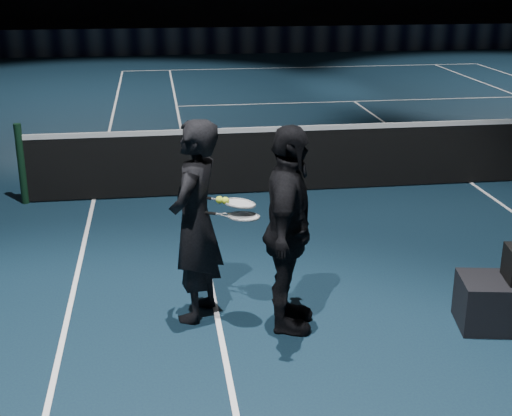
# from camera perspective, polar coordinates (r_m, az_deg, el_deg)

# --- Properties ---
(floor) EXTENTS (36.00, 36.00, 0.00)m
(floor) POSITION_cam_1_polar(r_m,az_deg,el_deg) (11.05, 16.81, 1.93)
(floor) COLOR black
(floor) RESTS_ON ground
(court_lines) EXTENTS (10.98, 23.78, 0.01)m
(court_lines) POSITION_cam_1_polar(r_m,az_deg,el_deg) (11.04, 16.81, 1.95)
(court_lines) COLOR white
(court_lines) RESTS_ON floor
(net_post_left) EXTENTS (0.10, 0.10, 1.10)m
(net_post_left) POSITION_cam_1_polar(r_m,az_deg,el_deg) (10.05, -18.25, 3.36)
(net_post_left) COLOR black
(net_post_left) RESTS_ON floor
(net_mesh) EXTENTS (12.80, 0.02, 0.86)m
(net_mesh) POSITION_cam_1_polar(r_m,az_deg,el_deg) (10.93, 17.03, 4.18)
(net_mesh) COLOR black
(net_mesh) RESTS_ON floor
(net_tape) EXTENTS (12.80, 0.03, 0.07)m
(net_tape) POSITION_cam_1_polar(r_m,az_deg,el_deg) (10.82, 17.28, 6.55)
(net_tape) COLOR white
(net_tape) RESTS_ON net_mesh
(sponsor_backdrop) EXTENTS (22.00, 0.15, 0.90)m
(sponsor_backdrop) POSITION_cam_1_polar(r_m,az_deg,el_deg) (25.60, 2.29, 13.31)
(sponsor_backdrop) COLOR black
(sponsor_backdrop) RESTS_ON floor
(player_a) EXTENTS (0.70, 0.81, 1.86)m
(player_a) POSITION_cam_1_polar(r_m,az_deg,el_deg) (6.39, -4.87, -1.09)
(player_a) COLOR black
(player_a) RESTS_ON floor
(player_b) EXTENTS (0.73, 1.17, 1.86)m
(player_b) POSITION_cam_1_polar(r_m,az_deg,el_deg) (6.17, 2.59, -1.82)
(player_b) COLOR black
(player_b) RESTS_ON floor
(racket_lower) EXTENTS (0.71, 0.47, 0.03)m
(racket_lower) POSITION_cam_1_polar(r_m,az_deg,el_deg) (6.23, -1.00, -0.67)
(racket_lower) COLOR black
(racket_lower) RESTS_ON player_a
(racket_upper) EXTENTS (0.71, 0.43, 0.10)m
(racket_upper) POSITION_cam_1_polar(r_m,az_deg,el_deg) (6.24, -1.34, 0.39)
(racket_upper) COLOR black
(racket_upper) RESTS_ON player_b
(tennis_balls) EXTENTS (0.12, 0.10, 0.12)m
(tennis_balls) POSITION_cam_1_polar(r_m,az_deg,el_deg) (6.23, -2.71, 0.78)
(tennis_balls) COLOR #BED12C
(tennis_balls) RESTS_ON racket_upper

